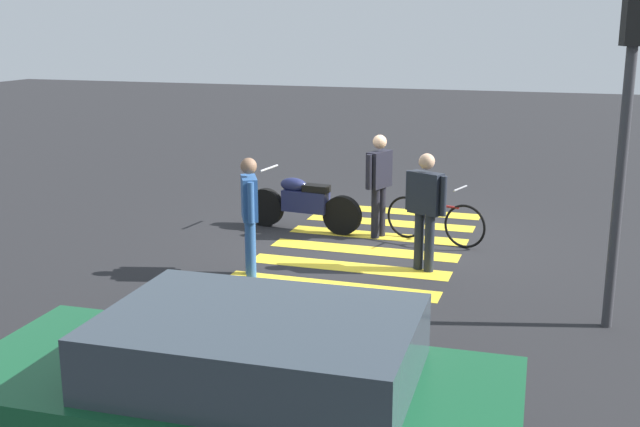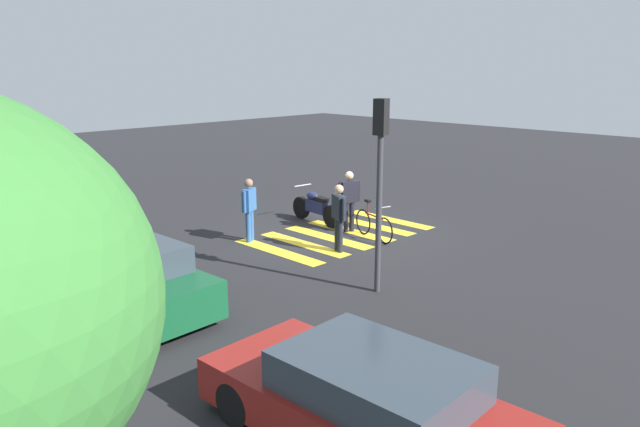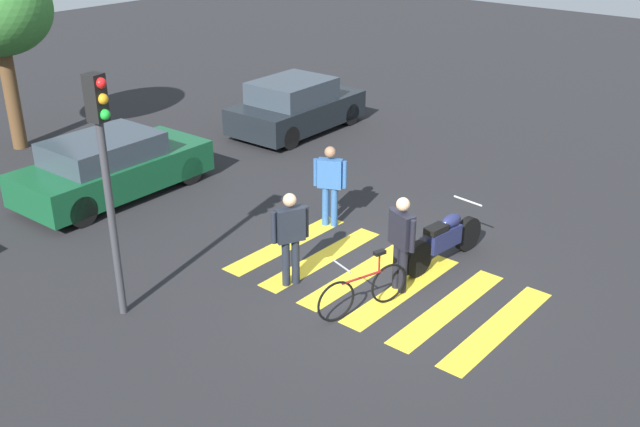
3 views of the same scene
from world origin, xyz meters
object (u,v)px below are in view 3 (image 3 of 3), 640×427
(car_green_compact, at_px, (111,167))
(car_black_suv, at_px, (296,107))
(traffic_light_pole, at_px, (105,159))
(officer_by_motorcycle, at_px, (401,238))
(pedestrian_bystander, at_px, (330,181))
(officer_on_foot, at_px, (290,233))
(police_motorcycle, at_px, (444,239))
(leaning_bicycle, at_px, (363,290))

(car_green_compact, relative_size, car_black_suv, 1.09)
(car_green_compact, relative_size, traffic_light_pole, 1.10)
(officer_by_motorcycle, xyz_separation_m, pedestrian_bystander, (1.22, 2.55, -0.02))
(officer_on_foot, height_order, car_green_compact, officer_on_foot)
(police_motorcycle, xyz_separation_m, officer_by_motorcycle, (-1.33, 0.04, 0.52))
(police_motorcycle, xyz_separation_m, traffic_light_pole, (-4.82, 3.03, 2.19))
(leaning_bicycle, bearing_deg, car_green_compact, 87.79)
(officer_on_foot, height_order, pedestrian_bystander, officer_on_foot)
(pedestrian_bystander, bearing_deg, car_green_compact, 112.05)
(officer_by_motorcycle, bearing_deg, car_green_compact, 95.29)
(police_motorcycle, distance_m, car_black_suv, 8.27)
(officer_by_motorcycle, bearing_deg, car_black_suv, 53.30)
(leaning_bicycle, distance_m, car_black_suv, 9.51)
(leaning_bicycle, relative_size, pedestrian_bystander, 1.00)
(police_motorcycle, bearing_deg, car_green_compact, 105.39)
(leaning_bicycle, relative_size, traffic_light_pole, 0.43)
(officer_on_foot, height_order, car_black_suv, officer_on_foot)
(officer_by_motorcycle, relative_size, traffic_light_pole, 0.44)
(police_motorcycle, xyz_separation_m, pedestrian_bystander, (-0.11, 2.59, 0.50))
(car_green_compact, bearing_deg, officer_by_motorcycle, -84.71)
(officer_on_foot, height_order, officer_by_motorcycle, officer_by_motorcycle)
(traffic_light_pole, bearing_deg, leaning_bicycle, -48.96)
(leaning_bicycle, bearing_deg, police_motorcycle, -2.54)
(officer_by_motorcycle, distance_m, traffic_light_pole, 4.89)
(leaning_bicycle, distance_m, officer_on_foot, 1.60)
(traffic_light_pole, bearing_deg, car_black_suv, 25.40)
(officer_on_foot, bearing_deg, pedestrian_bystander, 23.86)
(officer_on_foot, bearing_deg, officer_by_motorcycle, -55.83)
(pedestrian_bystander, distance_m, traffic_light_pole, 5.03)
(officer_by_motorcycle, height_order, car_black_suv, officer_by_motorcycle)
(leaning_bicycle, xyz_separation_m, officer_by_motorcycle, (0.94, -0.06, 0.59))
(officer_on_foot, bearing_deg, leaning_bicycle, -85.97)
(leaning_bicycle, relative_size, car_green_compact, 0.39)
(car_black_suv, relative_size, traffic_light_pole, 1.01)
(car_black_suv, bearing_deg, police_motorcycle, -119.12)
(car_green_compact, bearing_deg, officer_on_foot, -93.85)
(officer_by_motorcycle, height_order, pedestrian_bystander, officer_by_motorcycle)
(officer_on_foot, xyz_separation_m, traffic_light_pole, (-2.44, 1.44, 1.68))
(police_motorcycle, bearing_deg, car_black_suv, 60.88)
(officer_on_foot, bearing_deg, traffic_light_pole, 149.45)
(officer_by_motorcycle, relative_size, pedestrian_bystander, 1.02)
(police_motorcycle, bearing_deg, traffic_light_pole, 147.87)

